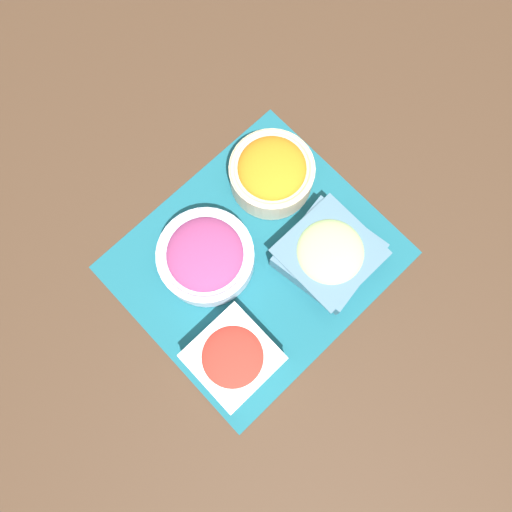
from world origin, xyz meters
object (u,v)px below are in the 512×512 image
object	(u,v)px
tomato_bowl	(233,357)
onion_bowl	(206,256)
carrot_bowl	(272,172)
cucumber_bowl	(329,254)

from	to	relation	value
tomato_bowl	onion_bowl	bearing A→B (deg)	-117.77
onion_bowl	carrot_bowl	world-z (taller)	carrot_bowl
cucumber_bowl	tomato_bowl	distance (m)	0.26
tomato_bowl	cucumber_bowl	bearing A→B (deg)	-176.79
onion_bowl	tomato_bowl	world-z (taller)	onion_bowl
cucumber_bowl	tomato_bowl	bearing A→B (deg)	3.21
tomato_bowl	carrot_bowl	bearing A→B (deg)	-145.21
tomato_bowl	carrot_bowl	distance (m)	0.35
cucumber_bowl	tomato_bowl	world-z (taller)	cucumber_bowl
onion_bowl	cucumber_bowl	bearing A→B (deg)	137.81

